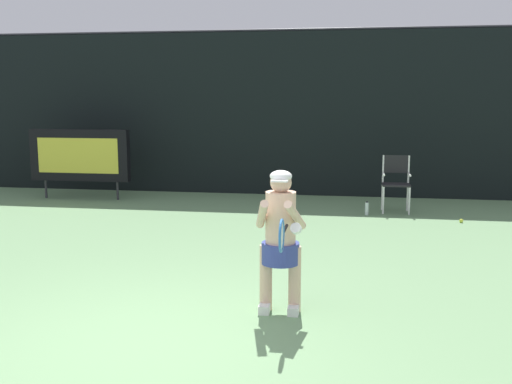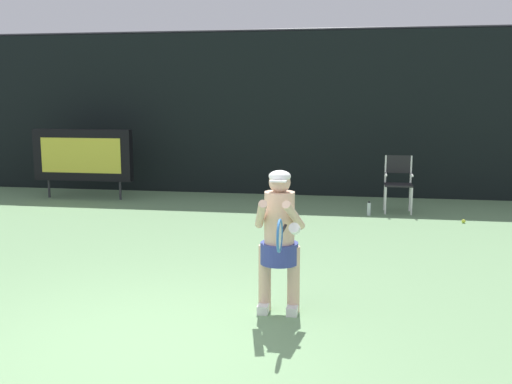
# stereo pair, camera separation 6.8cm
# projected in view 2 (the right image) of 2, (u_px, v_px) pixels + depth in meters

# --- Properties ---
(ground) EXTENTS (18.00, 22.00, 0.03)m
(ground) POSITION_uv_depth(u_px,v_px,m) (132.00, 355.00, 5.20)
(ground) COLOR #6B9263
(backdrop_screen) EXTENTS (18.00, 0.12, 3.66)m
(backdrop_screen) POSITION_uv_depth(u_px,v_px,m) (273.00, 114.00, 13.36)
(backdrop_screen) COLOR black
(backdrop_screen) RESTS_ON ground
(scoreboard) EXTENTS (2.20, 0.21, 1.50)m
(scoreboard) POSITION_uv_depth(u_px,v_px,m) (83.00, 155.00, 12.88)
(scoreboard) COLOR black
(scoreboard) RESTS_ON ground
(umpire_chair) EXTENTS (0.52, 0.44, 1.08)m
(umpire_chair) POSITION_uv_depth(u_px,v_px,m) (398.00, 180.00, 11.44)
(umpire_chair) COLOR white
(umpire_chair) RESTS_ON ground
(water_bottle) EXTENTS (0.07, 0.07, 0.27)m
(water_bottle) POSITION_uv_depth(u_px,v_px,m) (369.00, 209.00, 11.18)
(water_bottle) COLOR silver
(water_bottle) RESTS_ON ground
(tennis_player) EXTENTS (0.53, 0.60, 1.47)m
(tennis_player) POSITION_uv_depth(u_px,v_px,m) (279.00, 236.00, 6.11)
(tennis_player) COLOR white
(tennis_player) RESTS_ON ground
(tennis_racket) EXTENTS (0.03, 0.60, 0.31)m
(tennis_racket) POSITION_uv_depth(u_px,v_px,m) (280.00, 235.00, 5.48)
(tennis_racket) COLOR black
(tennis_ball_loose) EXTENTS (0.07, 0.07, 0.07)m
(tennis_ball_loose) POSITION_uv_depth(u_px,v_px,m) (464.00, 221.00, 10.52)
(tennis_ball_loose) COLOR #CCDB3D
(tennis_ball_loose) RESTS_ON ground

